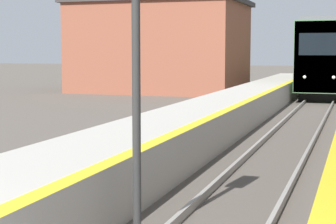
# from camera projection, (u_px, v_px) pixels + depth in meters

# --- Properties ---
(train) EXTENTS (2.62, 19.13, 4.53)m
(train) POSITION_uv_depth(u_px,v_px,m) (329.00, 57.00, 37.43)
(train) COLOR black
(train) RESTS_ON ground
(signal_near) EXTENTS (0.36, 0.31, 4.41)m
(signal_near) POSITION_uv_depth(u_px,v_px,m) (136.00, 26.00, 7.73)
(signal_near) COLOR #2D2D2D
(signal_near) RESTS_ON ground
(station_building) EXTENTS (11.23, 8.35, 6.07)m
(station_building) POSITION_uv_depth(u_px,v_px,m) (161.00, 46.00, 37.78)
(station_building) COLOR brown
(station_building) RESTS_ON ground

